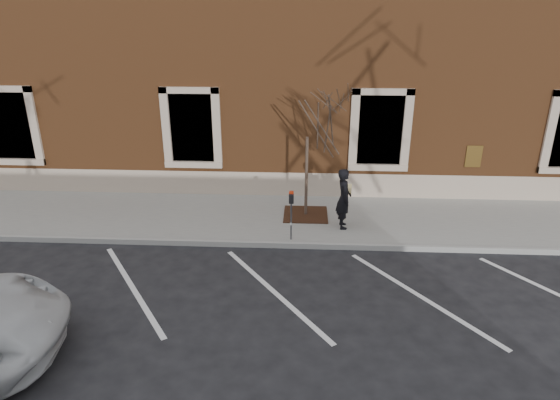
{
  "coord_description": "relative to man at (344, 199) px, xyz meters",
  "views": [
    {
      "loc": [
        0.64,
        -11.15,
        5.64
      ],
      "look_at": [
        0.0,
        0.6,
        1.1
      ],
      "focal_mm": 30.0,
      "sensor_mm": 36.0,
      "label": 1
    }
  ],
  "objects": [
    {
      "name": "tree_grate",
      "position": [
        -1.05,
        0.81,
        -0.84
      ],
      "size": [
        1.31,
        1.31,
        0.03
      ],
      "primitive_type": "cube",
      "color": "#3C2113",
      "rests_on": "sidewalk_near"
    },
    {
      "name": "ground",
      "position": [
        -1.75,
        -1.04,
        -1.01
      ],
      "size": [
        120.0,
        120.0,
        0.0
      ],
      "primitive_type": "plane",
      "color": "#28282B",
      "rests_on": "ground"
    },
    {
      "name": "parking_stripes",
      "position": [
        -1.75,
        -3.24,
        -1.0
      ],
      "size": [
        28.0,
        4.4,
        0.01
      ],
      "primitive_type": null,
      "color": "silver",
      "rests_on": "ground"
    },
    {
      "name": "sapling",
      "position": [
        -1.05,
        0.81,
        2.19
      ],
      "size": [
        2.61,
        2.61,
        4.36
      ],
      "color": "#4E3D2F",
      "rests_on": "sidewalk_near"
    },
    {
      "name": "curb_near",
      "position": [
        -1.75,
        -1.09,
        -0.93
      ],
      "size": [
        40.0,
        0.12,
        0.15
      ],
      "primitive_type": "cube",
      "color": "#9E9E99",
      "rests_on": "ground"
    },
    {
      "name": "sidewalk_near",
      "position": [
        -1.75,
        0.71,
        -0.93
      ],
      "size": [
        40.0,
        3.5,
        0.15
      ],
      "primitive_type": "cube",
      "color": "#9C9B92",
      "rests_on": "ground"
    },
    {
      "name": "building_civic",
      "position": [
        -1.75,
        6.7,
        2.99
      ],
      "size": [
        40.0,
        8.62,
        8.0
      ],
      "color": "brown",
      "rests_on": "ground"
    },
    {
      "name": "parking_meter",
      "position": [
        -1.43,
        -0.89,
        0.09
      ],
      "size": [
        0.12,
        0.1,
        1.37
      ],
      "rotation": [
        0.0,
        0.0,
        0.33
      ],
      "color": "#595B60",
      "rests_on": "sidewalk_near"
    },
    {
      "name": "man",
      "position": [
        0.0,
        0.0,
        0.0
      ],
      "size": [
        0.46,
        0.65,
        1.71
      ],
      "primitive_type": "imported",
      "rotation": [
        0.0,
        0.0,
        1.64
      ],
      "color": "black",
      "rests_on": "sidewalk_near"
    }
  ]
}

